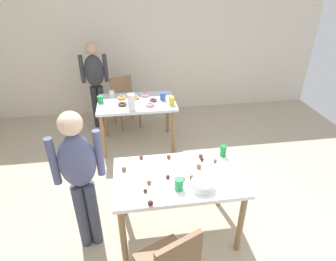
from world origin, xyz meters
TOP-DOWN VIEW (x-y plane):
  - ground_plane at (0.00, 0.00)m, footprint 6.40×6.40m
  - wall_back at (0.00, 3.20)m, footprint 6.40×0.10m
  - dining_table_near at (-0.11, 0.01)m, footprint 1.23×0.76m
  - dining_table_far at (-0.42, 1.85)m, footprint 1.16×0.76m
  - chair_far_table at (-0.61, 2.58)m, footprint 0.52×0.52m
  - person_girl_near at (-1.00, -0.01)m, footprint 0.46×0.26m
  - person_adult_far at (-1.07, 2.56)m, footprint 0.45×0.21m
  - mixing_bowl at (0.08, -0.20)m, footprint 0.21×0.21m
  - soda_can at (0.42, 0.27)m, footprint 0.07×0.07m
  - fork_near at (-0.30, -0.25)m, footprint 0.17×0.02m
  - cup_near_0 at (-0.14, -0.18)m, footprint 0.08×0.08m
  - cake_ball_0 at (-0.44, -0.18)m, footprint 0.04×0.04m
  - cake_ball_1 at (-0.44, 0.33)m, footprint 0.04×0.04m
  - cake_ball_2 at (0.30, 0.17)m, footprint 0.04×0.04m
  - cake_ball_3 at (-0.21, -0.02)m, footprint 0.04×0.04m
  - cake_ball_4 at (0.01, -0.07)m, footprint 0.05×0.05m
  - cake_ball_5 at (0.18, 0.21)m, footprint 0.04×0.04m
  - cake_ball_6 at (-0.16, 0.30)m, footprint 0.04×0.04m
  - cake_ball_7 at (0.11, 0.09)m, footprint 0.05×0.05m
  - cake_ball_8 at (-0.40, -0.08)m, footprint 0.04×0.04m
  - cake_ball_9 at (-0.62, 0.15)m, footprint 0.05×0.05m
  - cake_ball_10 at (-0.08, -0.07)m, footprint 0.04×0.04m
  - cake_ball_11 at (0.18, 0.26)m, footprint 0.05×0.05m
  - cake_ball_12 at (-0.41, -0.34)m, footprint 0.05×0.05m
  - pitcher_far at (-0.50, 1.55)m, footprint 0.11×0.11m
  - cup_far_0 at (-0.95, 1.89)m, footprint 0.09×0.09m
  - cup_far_1 at (0.09, 1.65)m, footprint 0.08×0.08m
  - cup_far_2 at (-0.02, 1.85)m, footprint 0.09×0.09m
  - cup_far_3 at (-0.79, 2.11)m, footprint 0.09×0.09m
  - donut_far_0 at (-0.63, 1.73)m, footprint 0.13×0.13m
  - donut_far_1 at (-0.17, 1.82)m, footprint 0.11×0.11m
  - donut_far_2 at (-0.23, 1.66)m, footprint 0.13×0.13m
  - donut_far_3 at (-0.28, 2.04)m, footprint 0.13×0.13m
  - donut_far_4 at (-0.64, 1.98)m, footprint 0.13×0.13m
  - donut_far_5 at (-0.43, 1.96)m, footprint 0.12×0.12m

SIDE VIEW (x-z plane):
  - ground_plane at x=0.00m, z-range 0.00..0.00m
  - chair_far_table at x=-0.61m, z-range 0.06..0.93m
  - dining_table_far at x=-0.42m, z-range 0.27..1.02m
  - dining_table_near at x=-0.11m, z-range 0.27..1.02m
  - fork_near at x=-0.30m, z-range 0.75..0.76m
  - donut_far_1 at x=-0.17m, z-range 0.75..0.78m
  - donut_far_5 at x=-0.43m, z-range 0.75..0.79m
  - cake_ball_0 at x=-0.44m, z-range 0.75..0.79m
  - cake_ball_10 at x=-0.08m, z-range 0.75..0.79m
  - donut_far_0 at x=-0.63m, z-range 0.75..0.79m
  - cake_ball_2 at x=0.30m, z-range 0.75..0.79m
  - cake_ball_5 at x=0.18m, z-range 0.75..0.79m
  - donut_far_3 at x=-0.28m, z-range 0.75..0.79m
  - cake_ball_3 at x=-0.21m, z-range 0.75..0.79m
  - donut_far_4 at x=-0.64m, z-range 0.75..0.79m
  - donut_far_2 at x=-0.23m, z-range 0.75..0.79m
  - cake_ball_1 at x=-0.44m, z-range 0.75..0.79m
  - cake_ball_8 at x=-0.40m, z-range 0.75..0.79m
  - cake_ball_6 at x=-0.16m, z-range 0.75..0.79m
  - cake_ball_12 at x=-0.41m, z-range 0.75..0.80m
  - cake_ball_11 at x=0.18m, z-range 0.75..0.80m
  - cake_ball_4 at x=0.01m, z-range 0.75..0.80m
  - cake_ball_9 at x=-0.62m, z-range 0.75..0.80m
  - cake_ball_7 at x=0.11m, z-range 0.75..0.80m
  - mixing_bowl at x=0.08m, z-range 0.75..0.83m
  - cup_far_3 at x=-0.79m, z-range 0.75..0.84m
  - cup_far_0 at x=-0.95m, z-range 0.75..0.85m
  - cup_far_2 at x=-0.02m, z-range 0.75..0.86m
  - cup_near_0 at x=-0.14m, z-range 0.75..0.86m
  - cup_far_1 at x=0.09m, z-range 0.75..0.87m
  - soda_can at x=0.42m, z-range 0.75..0.87m
  - pitcher_far at x=-0.50m, z-range 0.75..0.99m
  - person_girl_near at x=-1.00m, z-range 0.15..1.64m
  - person_adult_far at x=-1.07m, z-range 0.15..1.65m
  - wall_back at x=0.00m, z-range 0.00..2.60m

